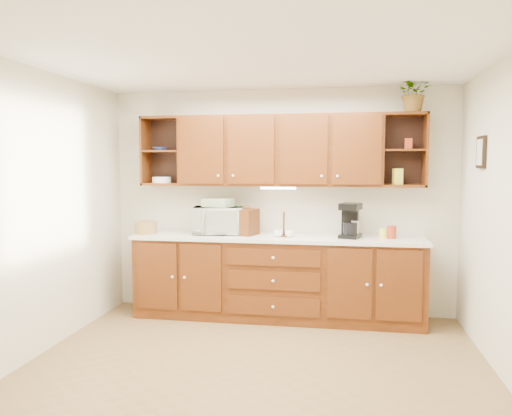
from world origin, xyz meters
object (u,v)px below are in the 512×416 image
(microwave, at_px, (218,220))
(potted_plant, at_px, (414,93))
(coffee_maker, at_px, (350,221))
(bread_box, at_px, (238,221))

(microwave, height_order, potted_plant, potted_plant)
(coffee_maker, xyz_separation_m, potted_plant, (0.65, 0.08, 1.37))
(coffee_maker, relative_size, potted_plant, 0.93)
(potted_plant, bearing_deg, microwave, -179.01)
(coffee_maker, height_order, potted_plant, potted_plant)
(bread_box, height_order, coffee_maker, coffee_maker)
(microwave, relative_size, coffee_maker, 1.49)
(bread_box, xyz_separation_m, coffee_maker, (1.26, -0.04, 0.03))
(bread_box, bearing_deg, coffee_maker, 16.64)
(microwave, xyz_separation_m, coffee_maker, (1.49, -0.04, 0.03))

